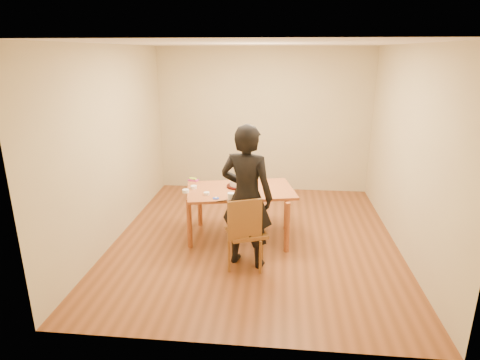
# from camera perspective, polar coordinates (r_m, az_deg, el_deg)

# --- Properties ---
(room_shell) EXTENTS (4.00, 4.50, 2.70)m
(room_shell) POSITION_cam_1_polar(r_m,az_deg,el_deg) (5.79, 2.49, 5.32)
(room_shell) COLOR brown
(room_shell) RESTS_ON ground
(dining_table) EXTENTS (1.64, 1.18, 0.04)m
(dining_table) POSITION_cam_1_polar(r_m,az_deg,el_deg) (5.67, 0.05, -1.48)
(dining_table) COLOR brown
(dining_table) RESTS_ON floor
(dining_chair) EXTENTS (0.58, 0.58, 0.04)m
(dining_chair) POSITION_cam_1_polar(r_m,az_deg,el_deg) (5.04, 0.88, -7.45)
(dining_chair) COLOR brown
(dining_chair) RESTS_ON floor
(cake_plate) EXTENTS (0.32, 0.32, 0.02)m
(cake_plate) POSITION_cam_1_polar(r_m,az_deg,el_deg) (5.75, -0.34, -0.87)
(cake_plate) COLOR red
(cake_plate) RESTS_ON dining_table
(cake) EXTENTS (0.22, 0.22, 0.07)m
(cake) POSITION_cam_1_polar(r_m,az_deg,el_deg) (5.73, -0.34, -0.43)
(cake) COLOR white
(cake) RESTS_ON cake_plate
(frosting_dome) EXTENTS (0.22, 0.22, 0.03)m
(frosting_dome) POSITION_cam_1_polar(r_m,az_deg,el_deg) (5.72, -0.35, 0.03)
(frosting_dome) COLOR white
(frosting_dome) RESTS_ON cake
(frosting_tub) EXTENTS (0.09, 0.09, 0.08)m
(frosting_tub) POSITION_cam_1_polar(r_m,az_deg,el_deg) (5.27, -1.27, -2.29)
(frosting_tub) COLOR white
(frosting_tub) RESTS_ON dining_table
(frosting_lid) EXTENTS (0.09, 0.09, 0.01)m
(frosting_lid) POSITION_cam_1_polar(r_m,az_deg,el_deg) (5.31, -3.44, -2.61)
(frosting_lid) COLOR #1B39B4
(frosting_lid) RESTS_ON dining_table
(frosting_dollop) EXTENTS (0.04, 0.04, 0.02)m
(frosting_dollop) POSITION_cam_1_polar(r_m,az_deg,el_deg) (5.31, -3.45, -2.48)
(frosting_dollop) COLOR white
(frosting_dollop) RESTS_ON frosting_lid
(ramekin_green) EXTENTS (0.08, 0.08, 0.04)m
(ramekin_green) POSITION_cam_1_polar(r_m,az_deg,el_deg) (5.45, -4.78, -1.93)
(ramekin_green) COLOR white
(ramekin_green) RESTS_ON dining_table
(ramekin_yellow) EXTENTS (0.09, 0.09, 0.04)m
(ramekin_yellow) POSITION_cam_1_polar(r_m,az_deg,el_deg) (5.72, -6.60, -1.01)
(ramekin_yellow) COLOR white
(ramekin_yellow) RESTS_ON dining_table
(ramekin_multi) EXTENTS (0.09, 0.09, 0.04)m
(ramekin_multi) POSITION_cam_1_polar(r_m,az_deg,el_deg) (5.57, -7.73, -1.56)
(ramekin_multi) COLOR white
(ramekin_multi) RESTS_ON dining_table
(candy_box_pink) EXTENTS (0.16, 0.11, 0.02)m
(candy_box_pink) POSITION_cam_1_polar(r_m,az_deg,el_deg) (6.06, -6.67, 0.00)
(candy_box_pink) COLOR #EA379A
(candy_box_pink) RESTS_ON dining_table
(candy_box_green) EXTENTS (0.13, 0.10, 0.02)m
(candy_box_green) POSITION_cam_1_polar(r_m,az_deg,el_deg) (6.06, -6.71, 0.20)
(candy_box_green) COLOR green
(candy_box_green) RESTS_ON candy_box_pink
(spatula) EXTENTS (0.13, 0.07, 0.01)m
(spatula) POSITION_cam_1_polar(r_m,az_deg,el_deg) (5.22, -2.62, -2.98)
(spatula) COLOR black
(spatula) RESTS_ON dining_table
(person) EXTENTS (0.75, 0.59, 1.81)m
(person) POSITION_cam_1_polar(r_m,az_deg,el_deg) (4.91, 0.95, -2.41)
(person) COLOR black
(person) RESTS_ON floor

